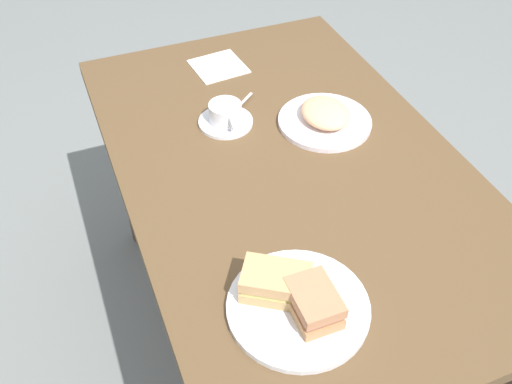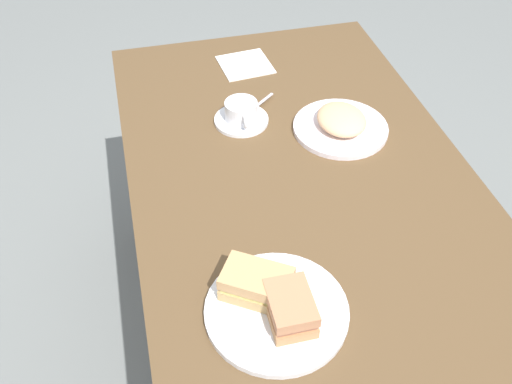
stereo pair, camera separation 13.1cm
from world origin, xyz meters
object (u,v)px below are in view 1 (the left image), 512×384
(sandwich_front, at_px, (314,303))
(spoon, at_px, (240,105))
(coffee_saucer, at_px, (226,122))
(napkin, at_px, (218,66))
(sandwich_back, at_px, (276,283))
(sandwich_plate, at_px, (298,307))
(dining_table, at_px, (288,198))
(side_plate, at_px, (325,122))
(coffee_cup, at_px, (225,112))

(sandwich_front, relative_size, spoon, 1.35)
(coffee_saucer, distance_m, napkin, 0.29)
(sandwich_front, xyz_separation_m, napkin, (-0.92, 0.13, -0.04))
(sandwich_front, relative_size, sandwich_back, 0.72)
(sandwich_back, distance_m, coffee_saucer, 0.58)
(sandwich_plate, relative_size, sandwich_back, 1.80)
(spoon, relative_size, napkin, 0.56)
(dining_table, bearing_deg, sandwich_back, -28.27)
(sandwich_back, height_order, coffee_saucer, sandwich_back)
(sandwich_front, xyz_separation_m, spoon, (-0.69, 0.11, -0.03))
(sandwich_plate, distance_m, side_plate, 0.61)
(sandwich_plate, height_order, side_plate, same)
(sandwich_plate, distance_m, coffee_cup, 0.62)
(coffee_cup, bearing_deg, spoon, 130.42)
(coffee_saucer, xyz_separation_m, side_plate, (0.10, 0.25, 0.00))
(sandwich_back, xyz_separation_m, spoon, (-0.62, 0.16, -0.03))
(sandwich_front, relative_size, napkin, 0.75)
(dining_table, xyz_separation_m, coffee_saucer, (-0.21, -0.10, 0.13))
(sandwich_front, xyz_separation_m, side_plate, (-0.54, 0.30, -0.04))
(spoon, bearing_deg, sandwich_plate, -11.07)
(sandwich_front, relative_size, coffee_cup, 1.00)
(sandwich_front, distance_m, coffee_cup, 0.64)
(sandwich_front, xyz_separation_m, coffee_saucer, (-0.64, 0.05, -0.04))
(sandwich_front, distance_m, spoon, 0.70)
(sandwich_front, distance_m, coffee_saucer, 0.65)
(dining_table, height_order, side_plate, side_plate)
(sandwich_back, bearing_deg, side_plate, 143.74)
(dining_table, relative_size, coffee_cup, 11.94)
(side_plate, bearing_deg, sandwich_plate, -31.56)
(spoon, height_order, napkin, spoon)
(sandwich_back, xyz_separation_m, coffee_saucer, (-0.57, 0.10, -0.04))
(sandwich_back, bearing_deg, napkin, 168.47)
(sandwich_front, distance_m, napkin, 0.93)
(coffee_saucer, relative_size, napkin, 0.98)
(coffee_cup, relative_size, side_plate, 0.45)
(napkin, bearing_deg, dining_table, 2.53)
(sandwich_plate, bearing_deg, side_plate, 148.44)
(coffee_saucer, bearing_deg, coffee_cup, -1.70)
(sandwich_plate, relative_size, spoon, 3.37)
(sandwich_front, relative_size, coffee_saucer, 0.76)
(side_plate, bearing_deg, sandwich_back, -36.26)
(sandwich_plate, relative_size, side_plate, 1.11)
(dining_table, relative_size, spoon, 16.15)
(sandwich_front, height_order, sandwich_back, sandwich_front)
(napkin, bearing_deg, spoon, -3.58)
(sandwich_plate, relative_size, coffee_cup, 2.49)
(sandwich_plate, xyz_separation_m, sandwich_front, (0.03, 0.02, 0.04))
(napkin, bearing_deg, coffee_cup, -15.05)
(coffee_saucer, height_order, spoon, spoon)
(spoon, bearing_deg, coffee_saucer, -50.34)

